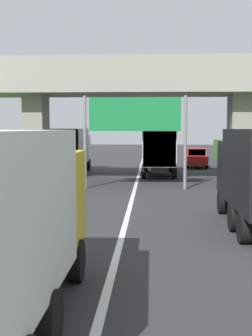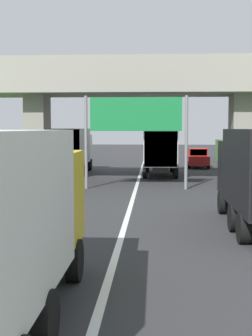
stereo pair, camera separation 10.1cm
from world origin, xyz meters
The scene contains 6 objects.
lane_centre_stripe centered at (0.00, 23.69, 0.00)m, with size 0.20×87.38×0.01m, color white.
overpass_bridge centered at (0.00, 29.61, 5.89)m, with size 40.00×4.80×7.81m.
overhead_highway_sign centered at (0.00, 25.86, 3.91)m, with size 5.88×0.18×5.31m.
truck_white centered at (-5.21, 34.87, 1.93)m, with size 2.44×7.30×3.44m.
truck_green centered at (1.48, 33.96, 1.93)m, with size 2.44×7.30×3.44m.
car_red centered at (4.85, 40.91, 0.86)m, with size 1.86×4.10×1.72m.
Camera 1 is at (0.93, -1.34, 3.47)m, focal length 51.22 mm.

